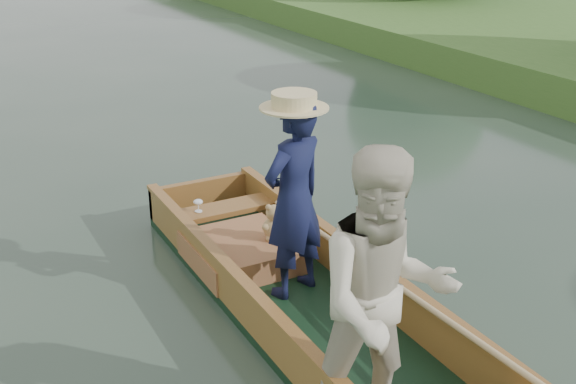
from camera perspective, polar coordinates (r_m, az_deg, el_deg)
name	(u,v)px	position (r m, az deg, el deg)	size (l,w,h in m)	color
ground	(325,335)	(5.57, 2.97, -11.19)	(120.00, 120.00, 0.00)	#283D30
punt	(333,282)	(4.96, 3.57, -7.10)	(1.38, 5.24, 1.88)	black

